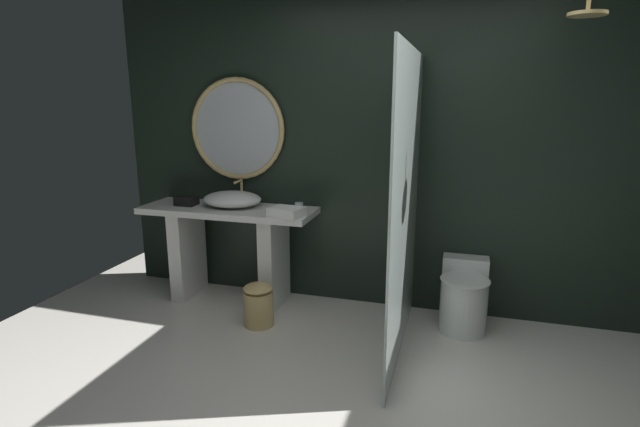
{
  "coord_description": "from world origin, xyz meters",
  "views": [
    {
      "loc": [
        0.54,
        -2.03,
        1.73
      ],
      "look_at": [
        -0.36,
        1.0,
        0.97
      ],
      "focal_mm": 27.43,
      "sensor_mm": 36.0,
      "label": 1
    }
  ],
  "objects_px": {
    "round_wall_mirror": "(237,129)",
    "folded_hand_towel": "(286,212)",
    "tumbler_cup": "(299,208)",
    "rain_shower_head": "(588,10)",
    "tissue_box": "(187,201)",
    "toilet": "(464,297)",
    "waste_bin": "(259,304)",
    "vessel_sink": "(232,199)"
  },
  "relations": [
    {
      "from": "vessel_sink",
      "to": "folded_hand_towel",
      "type": "bearing_deg",
      "value": -18.85
    },
    {
      "from": "tumbler_cup",
      "to": "round_wall_mirror",
      "type": "bearing_deg",
      "value": 156.78
    },
    {
      "from": "tissue_box",
      "to": "toilet",
      "type": "bearing_deg",
      "value": 0.35
    },
    {
      "from": "round_wall_mirror",
      "to": "folded_hand_towel",
      "type": "height_order",
      "value": "round_wall_mirror"
    },
    {
      "from": "tissue_box",
      "to": "rain_shower_head",
      "type": "height_order",
      "value": "rain_shower_head"
    },
    {
      "from": "round_wall_mirror",
      "to": "folded_hand_towel",
      "type": "distance_m",
      "value": 0.92
    },
    {
      "from": "vessel_sink",
      "to": "tumbler_cup",
      "type": "distance_m",
      "value": 0.63
    },
    {
      "from": "vessel_sink",
      "to": "tumbler_cup",
      "type": "relative_size",
      "value": 5.48
    },
    {
      "from": "rain_shower_head",
      "to": "tumbler_cup",
      "type": "bearing_deg",
      "value": 175.1
    },
    {
      "from": "toilet",
      "to": "folded_hand_towel",
      "type": "relative_size",
      "value": 2.09
    },
    {
      "from": "tumbler_cup",
      "to": "round_wall_mirror",
      "type": "distance_m",
      "value": 0.92
    },
    {
      "from": "tissue_box",
      "to": "toilet",
      "type": "xyz_separation_m",
      "value": [
        2.32,
        0.01,
        -0.61
      ]
    },
    {
      "from": "round_wall_mirror",
      "to": "vessel_sink",
      "type": "bearing_deg",
      "value": -82.61
    },
    {
      "from": "folded_hand_towel",
      "to": "round_wall_mirror",
      "type": "bearing_deg",
      "value": 146.48
    },
    {
      "from": "tissue_box",
      "to": "toilet",
      "type": "height_order",
      "value": "tissue_box"
    },
    {
      "from": "waste_bin",
      "to": "folded_hand_towel",
      "type": "bearing_deg",
      "value": 59.09
    },
    {
      "from": "toilet",
      "to": "waste_bin",
      "type": "xyz_separation_m",
      "value": [
        -1.51,
        -0.4,
        -0.08
      ]
    },
    {
      "from": "tissue_box",
      "to": "folded_hand_towel",
      "type": "distance_m",
      "value": 0.97
    },
    {
      "from": "tumbler_cup",
      "to": "waste_bin",
      "type": "distance_m",
      "value": 0.81
    },
    {
      "from": "tumbler_cup",
      "to": "waste_bin",
      "type": "bearing_deg",
      "value": -121.64
    },
    {
      "from": "round_wall_mirror",
      "to": "rain_shower_head",
      "type": "relative_size",
      "value": 2.82
    },
    {
      "from": "vessel_sink",
      "to": "toilet",
      "type": "height_order",
      "value": "vessel_sink"
    },
    {
      "from": "tumbler_cup",
      "to": "tissue_box",
      "type": "bearing_deg",
      "value": 178.21
    },
    {
      "from": "vessel_sink",
      "to": "round_wall_mirror",
      "type": "relative_size",
      "value": 0.58
    },
    {
      "from": "tissue_box",
      "to": "folded_hand_towel",
      "type": "xyz_separation_m",
      "value": [
        0.96,
        -0.14,
        -0.0
      ]
    },
    {
      "from": "tissue_box",
      "to": "toilet",
      "type": "relative_size",
      "value": 0.33
    },
    {
      "from": "waste_bin",
      "to": "toilet",
      "type": "bearing_deg",
      "value": 14.77
    },
    {
      "from": "rain_shower_head",
      "to": "toilet",
      "type": "distance_m",
      "value": 2.07
    },
    {
      "from": "tumbler_cup",
      "to": "waste_bin",
      "type": "relative_size",
      "value": 0.27
    },
    {
      "from": "tumbler_cup",
      "to": "toilet",
      "type": "xyz_separation_m",
      "value": [
        1.29,
        0.05,
        -0.62
      ]
    },
    {
      "from": "rain_shower_head",
      "to": "toilet",
      "type": "bearing_deg",
      "value": 160.24
    },
    {
      "from": "vessel_sink",
      "to": "round_wall_mirror",
      "type": "height_order",
      "value": "round_wall_mirror"
    },
    {
      "from": "vessel_sink",
      "to": "tissue_box",
      "type": "relative_size",
      "value": 2.88
    },
    {
      "from": "round_wall_mirror",
      "to": "rain_shower_head",
      "type": "bearing_deg",
      "value": -9.87
    },
    {
      "from": "vessel_sink",
      "to": "rain_shower_head",
      "type": "height_order",
      "value": "rain_shower_head"
    },
    {
      "from": "rain_shower_head",
      "to": "tissue_box",
      "type": "bearing_deg",
      "value": 176.2
    },
    {
      "from": "round_wall_mirror",
      "to": "folded_hand_towel",
      "type": "relative_size",
      "value": 3.43
    },
    {
      "from": "tissue_box",
      "to": "rain_shower_head",
      "type": "distance_m",
      "value": 3.21
    },
    {
      "from": "folded_hand_towel",
      "to": "vessel_sink",
      "type": "bearing_deg",
      "value": 161.15
    },
    {
      "from": "toilet",
      "to": "rain_shower_head",
      "type": "bearing_deg",
      "value": -19.76
    },
    {
      "from": "round_wall_mirror",
      "to": "rain_shower_head",
      "type": "distance_m",
      "value": 2.67
    },
    {
      "from": "round_wall_mirror",
      "to": "rain_shower_head",
      "type": "xyz_separation_m",
      "value": [
        2.52,
        -0.44,
        0.77
      ]
    }
  ]
}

